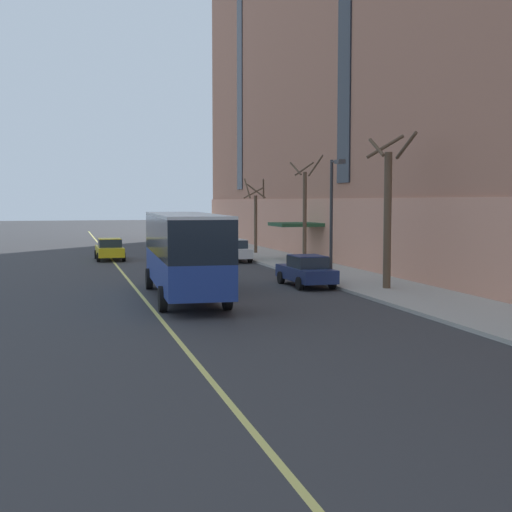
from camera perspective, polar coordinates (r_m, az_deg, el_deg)
ground_plane at (r=29.50m, az=-3.72°, el=-3.83°), size 260.00×260.00×0.00m
sidewalk at (r=35.21m, az=10.08°, el=-2.42°), size 4.63×160.00×0.15m
city_bus at (r=30.78m, az=-5.75°, el=0.49°), size 3.17×11.36×3.69m
parked_car_navy_0 at (r=35.34m, az=4.04°, el=-1.19°), size 2.00×4.46×1.56m
parked_car_white_1 at (r=49.83m, az=-1.88°, el=0.46°), size 2.06×4.44×1.56m
parked_car_darkgray_2 at (r=63.08m, az=-4.70°, el=1.28°), size 1.93×4.46×1.56m
taxi_cab at (r=52.01m, az=-11.63°, el=0.54°), size 2.00×4.56×1.56m
street_tree_mid_block at (r=33.86m, az=10.52°, el=3.69°), size 1.86×2.07×7.26m
street_tree_far_uptown at (r=44.82m, az=3.93°, el=3.57°), size 1.85×1.81×6.93m
street_tree_far_downtown at (r=56.11m, az=-0.04°, el=3.25°), size 1.77×1.81×5.86m
street_lamp at (r=36.36m, az=6.20°, el=4.01°), size 0.36×1.48×6.16m
fire_hydrant at (r=42.76m, az=2.79°, el=-0.59°), size 0.42×0.24×0.72m
lane_centerline at (r=32.08m, az=-9.11°, el=-3.21°), size 0.16×140.00×0.01m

